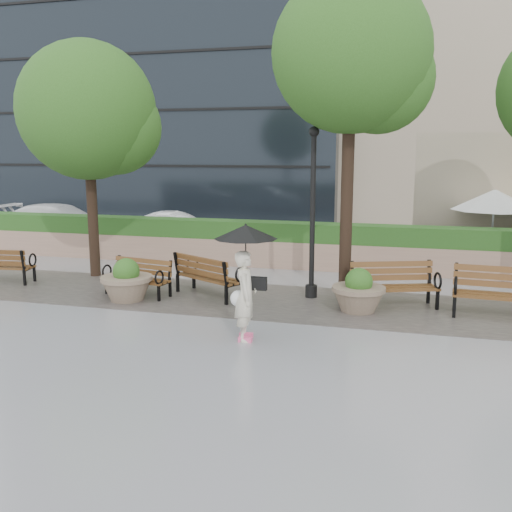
% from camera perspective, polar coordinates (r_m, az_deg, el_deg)
% --- Properties ---
extents(ground, '(100.00, 100.00, 0.00)m').
position_cam_1_polar(ground, '(11.01, -9.35, -7.90)').
color(ground, gray).
rests_on(ground, ground).
extents(cobble_strip, '(28.00, 3.20, 0.01)m').
position_cam_1_polar(cobble_strip, '(13.68, -4.14, -4.11)').
color(cobble_strip, '#383330').
rests_on(cobble_strip, ground).
extents(hedge_wall, '(24.00, 0.80, 1.35)m').
position_cam_1_polar(hedge_wall, '(17.29, 0.22, 1.23)').
color(hedge_wall, '#A47E69').
rests_on(hedge_wall, ground).
extents(asphalt_street, '(40.00, 7.00, 0.00)m').
position_cam_1_polar(asphalt_street, '(21.23, 3.01, 1.15)').
color(asphalt_street, black).
rests_on(asphalt_street, ground).
extents(bench_0, '(1.80, 0.89, 0.93)m').
position_cam_1_polar(bench_0, '(16.51, -24.20, -1.51)').
color(bench_0, brown).
rests_on(bench_0, ground).
extents(bench_1, '(1.72, 0.95, 0.88)m').
position_cam_1_polar(bench_1, '(14.03, -11.71, -2.86)').
color(bench_1, brown).
rests_on(bench_1, ground).
extents(bench_2, '(1.96, 1.53, 0.99)m').
position_cam_1_polar(bench_2, '(13.70, -4.74, -2.85)').
color(bench_2, brown).
rests_on(bench_2, ground).
extents(bench_3, '(2.00, 1.34, 1.01)m').
position_cam_1_polar(bench_3, '(13.05, 13.63, -3.77)').
color(bench_3, brown).
rests_on(bench_3, ground).
extents(bench_4, '(2.02, 0.91, 1.06)m').
position_cam_1_polar(bench_4, '(12.94, 23.39, -4.41)').
color(bench_4, brown).
rests_on(bench_4, ground).
extents(planter_left, '(1.20, 1.20, 1.00)m').
position_cam_1_polar(planter_left, '(13.60, -12.80, -2.76)').
color(planter_left, '#7F6B56').
rests_on(planter_left, ground).
extents(planter_right, '(1.15, 1.15, 0.97)m').
position_cam_1_polar(planter_right, '(12.56, 10.21, -3.82)').
color(planter_right, '#7F6B56').
rests_on(planter_right, ground).
extents(lamppost, '(0.28, 0.28, 3.99)m').
position_cam_1_polar(lamppost, '(13.36, 5.66, 3.16)').
color(lamppost, black).
rests_on(lamppost, ground).
extents(tree_0, '(3.70, 3.65, 6.31)m').
position_cam_1_polar(tree_0, '(16.22, -15.89, 13.37)').
color(tree_0, black).
rests_on(tree_0, ground).
extents(tree_1, '(3.56, 3.48, 7.28)m').
position_cam_1_polar(tree_1, '(13.38, 10.18, 18.68)').
color(tree_1, black).
rests_on(tree_1, ground).
extents(patio_umb_white, '(2.50, 2.50, 2.30)m').
position_cam_1_polar(patio_umb_white, '(18.44, 22.74, 5.15)').
color(patio_umb_white, black).
rests_on(patio_umb_white, ground).
extents(car_left, '(5.04, 2.30, 1.43)m').
position_cam_1_polar(car_left, '(23.15, -18.98, 3.15)').
color(car_left, white).
rests_on(car_left, ground).
extents(car_right, '(3.88, 1.88, 1.22)m').
position_cam_1_polar(car_right, '(21.16, -7.98, 2.70)').
color(car_right, white).
rests_on(car_right, ground).
extents(pedestrian, '(1.16, 1.16, 2.13)m').
position_cam_1_polar(pedestrian, '(10.36, -1.06, -1.49)').
color(pedestrian, beige).
rests_on(pedestrian, ground).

